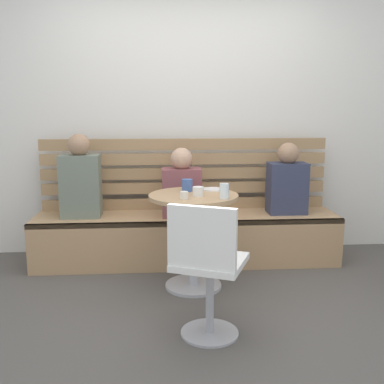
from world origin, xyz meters
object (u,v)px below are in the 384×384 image
(white_chair, at_px, (207,266))
(cup_espresso_small, at_px, (184,195))
(cup_ceramic_white, at_px, (198,191))
(cafe_table, at_px, (193,223))
(person_child_left, at_px, (182,186))
(plate_small, at_px, (213,189))
(booth_bench, at_px, (187,238))
(cup_mug_blue, at_px, (187,185))
(cup_water_clear, at_px, (224,191))
(person_adult, at_px, (80,180))
(person_child_middle, at_px, (287,182))

(white_chair, bearing_deg, cup_espresso_small, 98.69)
(white_chair, relative_size, cup_ceramic_white, 10.63)
(cafe_table, relative_size, cup_ceramic_white, 9.25)
(person_child_left, height_order, plate_small, person_child_left)
(person_child_left, bearing_deg, booth_bench, 34.92)
(booth_bench, xyz_separation_m, cup_ceramic_white, (0.05, -0.65, 0.55))
(cafe_table, bearing_deg, plate_small, 44.36)
(cup_mug_blue, bearing_deg, cup_espresso_small, -97.75)
(cup_water_clear, xyz_separation_m, cup_espresso_small, (-0.29, 0.01, -0.03))
(white_chair, bearing_deg, booth_bench, 91.38)
(cafe_table, height_order, cup_mug_blue, cup_mug_blue)
(person_adult, bearing_deg, plate_small, -20.89)
(person_adult, distance_m, cup_mug_blue, 1.01)
(person_adult, relative_size, cup_ceramic_white, 9.07)
(cup_ceramic_white, bearing_deg, cup_water_clear, -30.60)
(cup_ceramic_white, relative_size, plate_small, 0.47)
(cup_mug_blue, bearing_deg, cup_water_clear, -50.90)
(cafe_table, bearing_deg, person_child_middle, 33.63)
(cup_water_clear, xyz_separation_m, plate_small, (-0.04, 0.34, -0.05))
(cup_ceramic_white, distance_m, cup_mug_blue, 0.21)
(person_adult, height_order, plate_small, person_adult)
(cafe_table, distance_m, cup_mug_blue, 0.30)
(person_child_middle, bearing_deg, white_chair, -121.94)
(person_child_middle, bearing_deg, cafe_table, -146.37)
(person_adult, bearing_deg, person_child_middle, 0.10)
(cup_water_clear, bearing_deg, person_adult, 146.46)
(person_child_left, xyz_separation_m, cup_espresso_small, (-0.02, -0.72, 0.06))
(person_adult, height_order, cup_espresso_small, person_adult)
(cup_espresso_small, bearing_deg, cup_water_clear, -1.08)
(person_child_left, relative_size, plate_small, 3.56)
(cafe_table, distance_m, person_child_left, 0.59)
(plate_small, bearing_deg, person_child_middle, 30.60)
(booth_bench, relative_size, person_child_middle, 4.22)
(booth_bench, relative_size, cup_mug_blue, 28.42)
(booth_bench, bearing_deg, cup_mug_blue, -93.04)
(cafe_table, relative_size, person_child_left, 1.22)
(white_chair, distance_m, plate_small, 1.03)
(cafe_table, height_order, person_child_left, person_child_left)
(person_child_left, bearing_deg, white_chair, -86.63)
(cup_espresso_small, distance_m, plate_small, 0.42)
(white_chair, xyz_separation_m, person_adult, (-0.96, 1.40, 0.30))
(cup_ceramic_white, relative_size, cup_espresso_small, 1.43)
(cup_ceramic_white, xyz_separation_m, plate_small, (0.14, 0.23, -0.03))
(white_chair, bearing_deg, plate_small, 81.12)
(cup_espresso_small, relative_size, plate_small, 0.33)
(cup_water_clear, bearing_deg, cup_espresso_small, 178.92)
(person_child_middle, xyz_separation_m, cup_mug_blue, (-0.93, -0.46, 0.07))
(booth_bench, bearing_deg, white_chair, -88.62)
(person_adult, xyz_separation_m, person_child_left, (0.88, -0.04, -0.06))
(person_adult, bearing_deg, cup_water_clear, -33.54)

